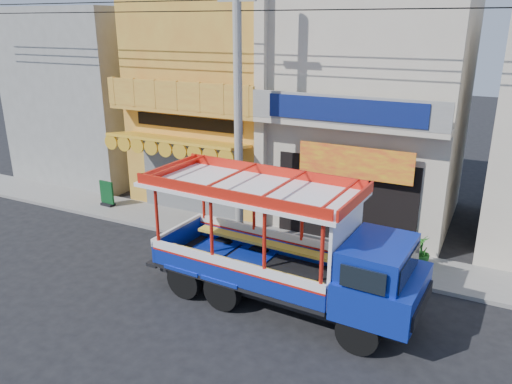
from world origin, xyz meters
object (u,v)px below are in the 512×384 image
(utility_pole, at_px, (242,92))
(songthaew_truck, at_px, (299,252))
(potted_plant_a, at_px, (380,246))
(potted_plant_c, at_px, (421,251))
(green_sign, at_px, (107,195))

(utility_pole, height_order, songthaew_truck, utility_pole)
(utility_pole, relative_size, songthaew_truck, 3.84)
(songthaew_truck, relative_size, potted_plant_a, 7.51)
(potted_plant_a, relative_size, potted_plant_c, 1.02)
(songthaew_truck, bearing_deg, utility_pole, 137.98)
(utility_pole, distance_m, potted_plant_c, 7.08)
(songthaew_truck, relative_size, green_sign, 7.31)
(utility_pole, height_order, potted_plant_a, utility_pole)
(potted_plant_c, bearing_deg, utility_pole, -80.64)
(utility_pole, bearing_deg, potted_plant_a, 9.63)
(potted_plant_a, bearing_deg, green_sign, 117.46)
(potted_plant_a, xyz_separation_m, potted_plant_c, (1.16, 0.20, -0.01))
(utility_pole, distance_m, green_sign, 7.91)
(songthaew_truck, xyz_separation_m, green_sign, (-9.50, 3.44, -1.07))
(utility_pole, xyz_separation_m, potted_plant_a, (4.29, 0.73, -4.43))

